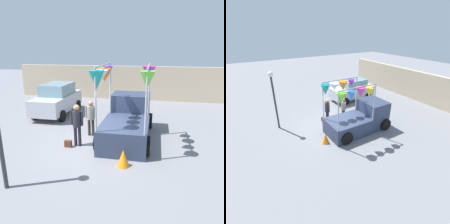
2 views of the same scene
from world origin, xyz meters
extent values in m
plane|color=slate|center=(0.00, 0.00, 0.00)|extent=(60.00, 60.00, 0.00)
cube|color=#2D3851|center=(1.11, 0.24, 0.50)|extent=(1.90, 2.60, 1.00)
cube|color=#2D3851|center=(1.11, 2.24, 0.90)|extent=(1.80, 1.40, 1.80)
cube|color=#8CB2C6|center=(1.11, 2.24, 1.35)|extent=(1.76, 1.37, 0.60)
cylinder|color=black|center=(0.16, 2.59, 0.38)|extent=(0.22, 0.76, 0.76)
cylinder|color=black|center=(2.06, 2.59, 0.38)|extent=(0.22, 0.76, 0.76)
cylinder|color=black|center=(0.16, -0.46, 0.38)|extent=(0.22, 0.76, 0.76)
cylinder|color=black|center=(2.06, -0.46, 0.38)|extent=(0.22, 0.76, 0.76)
cylinder|color=#A5A5AD|center=(0.24, 1.46, 2.14)|extent=(0.07, 0.07, 2.28)
cylinder|color=#A5A5AD|center=(1.98, 1.46, 2.14)|extent=(0.07, 0.07, 2.28)
cylinder|color=#A5A5AD|center=(0.24, -0.98, 2.14)|extent=(0.07, 0.07, 2.28)
cylinder|color=#A5A5AD|center=(1.98, -0.98, 2.14)|extent=(0.07, 0.07, 2.28)
cylinder|color=#A5A5AD|center=(0.24, 0.24, 3.28)|extent=(0.07, 2.44, 0.07)
cylinder|color=#A5A5AD|center=(1.98, 0.24, 3.28)|extent=(0.07, 2.44, 0.07)
cone|color=teal|center=(0.24, -0.81, 2.85)|extent=(0.68, 0.68, 0.65)
cone|color=#66CC33|center=(1.98, -0.81, 2.90)|extent=(0.52, 0.52, 0.58)
cone|color=white|center=(0.24, -0.20, 2.94)|extent=(0.77, 0.77, 0.41)
cone|color=blue|center=(1.98, -0.20, 2.87)|extent=(0.50, 0.50, 0.58)
cone|color=orange|center=(0.24, 0.41, 2.88)|extent=(0.75, 0.75, 0.55)
cone|color=#D83399|center=(1.98, 0.41, 3.00)|extent=(0.73, 0.73, 0.51)
cone|color=purple|center=(0.24, 1.02, 2.97)|extent=(0.59, 0.59, 0.43)
cone|color=yellow|center=(1.98, 1.02, 2.88)|extent=(0.58, 0.58, 0.53)
cube|color=#B7B7BC|center=(-3.57, 3.88, 0.77)|extent=(1.70, 4.00, 0.90)
cube|color=#72939E|center=(-3.57, 4.03, 1.55)|extent=(1.50, 2.10, 0.66)
cylinder|color=black|center=(-4.42, 5.13, 0.32)|extent=(0.18, 0.64, 0.64)
cylinder|color=black|center=(-2.72, 5.13, 0.32)|extent=(0.18, 0.64, 0.64)
cylinder|color=black|center=(-4.42, 2.63, 0.32)|extent=(0.18, 0.64, 0.64)
cylinder|color=black|center=(-2.72, 2.63, 0.32)|extent=(0.18, 0.64, 0.64)
cylinder|color=black|center=(-0.88, -0.19, 0.42)|extent=(0.13, 0.13, 0.84)
cylinder|color=black|center=(-0.70, -0.19, 0.42)|extent=(0.13, 0.13, 0.84)
cylinder|color=#26262D|center=(-0.79, -0.19, 1.18)|extent=(0.34, 0.34, 0.67)
sphere|color=#997051|center=(-0.79, -0.19, 1.64)|extent=(0.25, 0.25, 0.25)
cylinder|color=#26262D|center=(-1.01, -0.19, 1.21)|extent=(0.09, 0.09, 0.60)
cylinder|color=#26262D|center=(-0.57, -0.19, 1.21)|extent=(0.09, 0.09, 0.60)
cylinder|color=#2D2823|center=(-0.66, 1.00, 0.39)|extent=(0.13, 0.13, 0.79)
cylinder|color=#2D2823|center=(-0.48, 1.00, 0.39)|extent=(0.13, 0.13, 0.79)
cylinder|color=gray|center=(-0.57, 1.00, 1.10)|extent=(0.34, 0.34, 0.62)
sphere|color=#997051|center=(-0.57, 1.00, 1.53)|extent=(0.24, 0.24, 0.24)
cylinder|color=gray|center=(-0.79, 1.00, 1.13)|extent=(0.09, 0.09, 0.56)
cylinder|color=gray|center=(-0.35, 1.00, 1.13)|extent=(0.09, 0.09, 0.56)
cube|color=#592D1E|center=(-1.14, -0.39, 0.14)|extent=(0.28, 0.16, 0.28)
cube|color=tan|center=(0.00, 8.94, 1.30)|extent=(18.00, 0.36, 2.60)
cone|color=orange|center=(1.31, -1.46, 0.30)|extent=(0.60, 0.60, 0.60)
camera|label=1|loc=(2.28, -8.10, 3.90)|focal=35.00mm
camera|label=2|loc=(8.91, -5.22, 6.10)|focal=28.00mm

